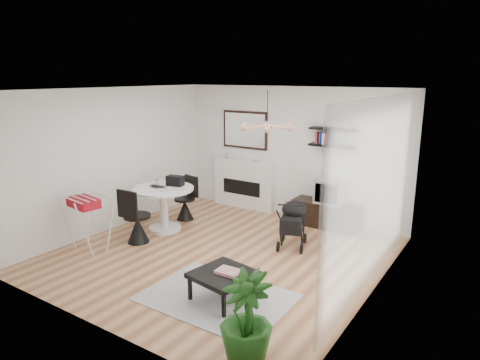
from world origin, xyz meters
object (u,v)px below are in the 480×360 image
Objects in this scene: dining_table at (164,202)px; drying_rack at (88,222)px; crt_tv at (330,191)px; tv_console at (326,214)px; fireplace at (243,178)px; coffee_table at (224,275)px; potted_plant at (246,318)px; stroller at (293,225)px.

dining_table is 1.49m from drying_rack.
drying_rack reaches higher than crt_tv.
tv_console is 1.16× the size of dining_table.
fireplace reaches higher than dining_table.
potted_plant is at bearing -43.99° from coffee_table.
fireplace is 2.42m from stroller.
crt_tv is 0.63× the size of coffee_table.
potted_plant is (3.40, -2.41, -0.06)m from dining_table.
drying_rack is 3.89m from potted_plant.
crt_tv is 0.46× the size of dining_table.
crt_tv is 0.54× the size of potted_plant.
stroller is at bearing 107.84° from potted_plant.
stroller is at bearing 14.72° from dining_table.
fireplace is at bearing 123.16° from potted_plant.
stroller is (-0.12, -1.25, 0.13)m from tv_console.
tv_console is 1.26m from stroller.
crt_tv is at bearing 88.15° from coffee_table.
drying_rack is (-0.36, -1.44, -0.04)m from dining_table.
stroller is 2.17m from coffee_table.
dining_table is at bearing -143.39° from tv_console.
stroller is at bearing 91.73° from coffee_table.
coffee_table is at bearing -91.85° from crt_tv.
potted_plant reaches higher than coffee_table.
stroller is 1.05× the size of coffee_table.
coffee_table is at bearing 136.01° from potted_plant.
potted_plant reaches higher than tv_console.
dining_table is 2.93m from coffee_table.
stroller is 0.90× the size of potted_plant.
fireplace is 5.34m from potted_plant.
tv_console is 1.58× the size of coffee_table.
drying_rack is 1.10× the size of stroller.
crt_tv is 4.38m from potted_plant.
coffee_table is (2.00, -3.58, -0.34)m from fireplace.
stroller is at bearing -36.18° from fireplace.
crt_tv is (0.06, -0.00, 0.48)m from tv_console.
potted_plant is at bearing -56.84° from fireplace.
dining_table is 1.30× the size of stroller.
crt_tv reaches higher than tv_console.
potted_plant is (0.98, -3.05, 0.11)m from stroller.
crt_tv reaches higher than dining_table.
drying_rack reaches higher than stroller.
potted_plant reaches higher than stroller.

